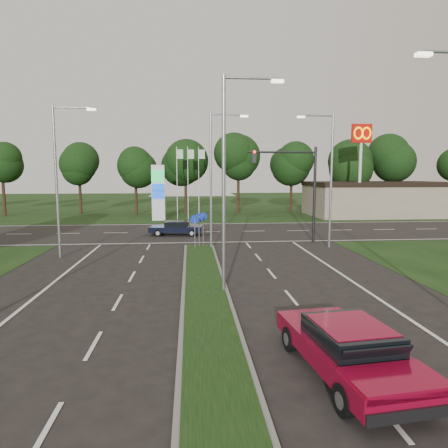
{
  "coord_description": "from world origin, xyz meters",
  "views": [
    {
      "loc": [
        -0.61,
        -10.57,
        5.07
      ],
      "look_at": [
        1.33,
        12.04,
        2.2
      ],
      "focal_mm": 32.0,
      "sensor_mm": 36.0,
      "label": 1
    }
  ],
  "objects": [
    {
      "name": "navy_sedan",
      "position": [
        -1.74,
        22.25,
        0.63
      ],
      "size": [
        4.45,
        2.2,
        1.18
      ],
      "rotation": [
        0.0,
        0.0,
        1.47
      ],
      "color": "black",
      "rests_on": "ground"
    },
    {
      "name": "cross_road",
      "position": [
        0.0,
        24.0,
        0.0
      ],
      "size": [
        160.0,
        12.0,
        0.02
      ],
      "primitive_type": "cube",
      "color": "black",
      "rests_on": "ground"
    },
    {
      "name": "ground",
      "position": [
        0.0,
        0.0,
        0.0
      ],
      "size": [
        160.0,
        160.0,
        0.0
      ],
      "primitive_type": "plane",
      "color": "black",
      "rests_on": "ground"
    },
    {
      "name": "median_kerb",
      "position": [
        0.0,
        4.0,
        0.06
      ],
      "size": [
        2.0,
        26.0,
        0.12
      ],
      "primitive_type": "cube",
      "color": "slate",
      "rests_on": "ground"
    },
    {
      "name": "commercial_building",
      "position": [
        22.0,
        36.0,
        2.0
      ],
      "size": [
        16.0,
        9.0,
        4.0
      ],
      "primitive_type": "cube",
      "color": "gray",
      "rests_on": "ground"
    },
    {
      "name": "mcdonalds_sign",
      "position": [
        18.0,
        31.97,
        7.99
      ],
      "size": [
        2.2,
        0.47,
        10.4
      ],
      "color": "silver",
      "rests_on": "ground"
    },
    {
      "name": "verge_far",
      "position": [
        0.0,
        55.0,
        0.0
      ],
      "size": [
        160.0,
        50.0,
        0.02
      ],
      "primitive_type": "cube",
      "color": "black",
      "rests_on": "ground"
    },
    {
      "name": "streetlight_median_far",
      "position": [
        1.0,
        16.0,
        5.08
      ],
      "size": [
        2.53,
        0.22,
        9.0
      ],
      "color": "gray",
      "rests_on": "ground"
    },
    {
      "name": "median_signs",
      "position": [
        0.0,
        16.4,
        1.71
      ],
      "size": [
        1.16,
        1.76,
        2.38
      ],
      "color": "gray",
      "rests_on": "ground"
    },
    {
      "name": "treeline_far",
      "position": [
        0.1,
        39.93,
        6.83
      ],
      "size": [
        6.0,
        6.0,
        9.9
      ],
      "color": "black",
      "rests_on": "ground"
    },
    {
      "name": "streetlight_left_far",
      "position": [
        -8.3,
        14.0,
        5.08
      ],
      "size": [
        2.53,
        0.22,
        9.0
      ],
      "color": "gray",
      "rests_on": "ground"
    },
    {
      "name": "streetlight_median_near",
      "position": [
        1.0,
        6.0,
        5.08
      ],
      "size": [
        2.53,
        0.22,
        9.0
      ],
      "color": "gray",
      "rests_on": "ground"
    },
    {
      "name": "streetlight_right_far",
      "position": [
        8.8,
        16.0,
        5.08
      ],
      "size": [
        2.53,
        0.22,
        9.0
      ],
      "rotation": [
        0.0,
        0.0,
        3.14
      ],
      "color": "gray",
      "rests_on": "ground"
    },
    {
      "name": "traffic_signal",
      "position": [
        7.19,
        18.0,
        4.65
      ],
      "size": [
        5.1,
        0.42,
        7.0
      ],
      "color": "black",
      "rests_on": "ground"
    },
    {
      "name": "gas_pylon",
      "position": [
        -3.79,
        33.05,
        3.2
      ],
      "size": [
        5.8,
        1.26,
        8.0
      ],
      "color": "silver",
      "rests_on": "ground"
    },
    {
      "name": "red_sedan",
      "position": [
        3.33,
        -1.33,
        0.73
      ],
      "size": [
        2.58,
        5.17,
        1.37
      ],
      "rotation": [
        0.0,
        0.0,
        0.11
      ],
      "color": "maroon",
      "rests_on": "ground"
    }
  ]
}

